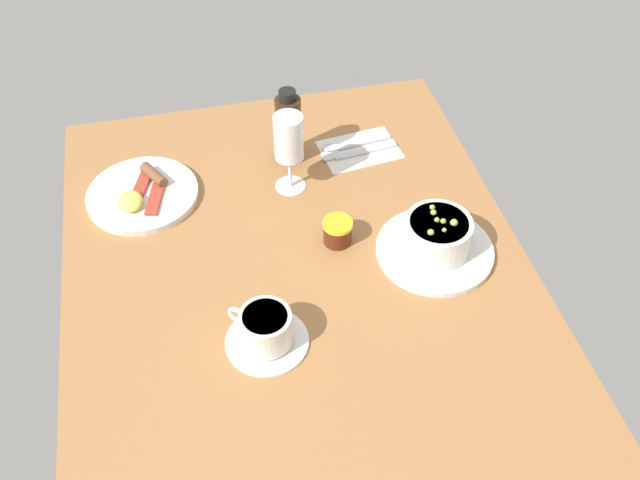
{
  "coord_description": "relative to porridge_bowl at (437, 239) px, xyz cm",
  "views": [
    {
      "loc": [
        -82.3,
        15.4,
        96.97
      ],
      "look_at": [
        1.59,
        -4.04,
        6.87
      ],
      "focal_mm": 39.84,
      "sensor_mm": 36.0,
      "label": 1
    }
  ],
  "objects": [
    {
      "name": "ground_plane",
      "position": [
        0.04,
        25.48,
        -5.1
      ],
      "size": [
        110.0,
        84.0,
        3.0
      ],
      "primitive_type": "cube",
      "color": "#9E6B3D"
    },
    {
      "name": "porridge_bowl",
      "position": [
        0.0,
        0.0,
        0.0
      ],
      "size": [
        21.82,
        21.82,
        8.79
      ],
      "color": "silver",
      "rests_on": "ground_plane"
    },
    {
      "name": "cutlery_setting",
      "position": [
        32.32,
        6.11,
        -3.33
      ],
      "size": [
        13.45,
        17.65,
        0.9
      ],
      "color": "silver",
      "rests_on": "ground_plane"
    },
    {
      "name": "coffee_cup",
      "position": [
        -12.85,
        33.9,
        -0.3
      ],
      "size": [
        13.98,
        13.98,
        7.07
      ],
      "color": "silver",
      "rests_on": "ground_plane"
    },
    {
      "name": "wine_glass",
      "position": [
        24.19,
        22.38,
        8.05
      ],
      "size": [
        6.22,
        6.22,
        17.25
      ],
      "color": "white",
      "rests_on": "ground_plane"
    },
    {
      "name": "jam_jar",
      "position": [
        7.08,
        16.82,
        -1.1
      ],
      "size": [
        5.62,
        5.62,
        4.93
      ],
      "color": "#502010",
      "rests_on": "ground_plane"
    },
    {
      "name": "sauce_bottle_brown",
      "position": [
        32.94,
        20.79,
        4.11
      ],
      "size": [
        5.39,
        5.39,
        16.96
      ],
      "color": "#382314",
      "rests_on": "ground_plane"
    },
    {
      "name": "breakfast_plate",
      "position": [
        27.46,
        51.91,
        -2.64
      ],
      "size": [
        22.22,
        22.22,
        3.7
      ],
      "color": "silver",
      "rests_on": "ground_plane"
    }
  ]
}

